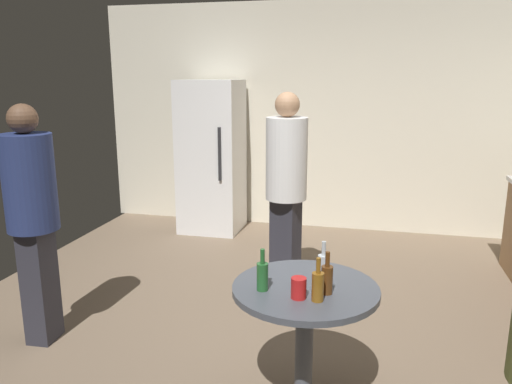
% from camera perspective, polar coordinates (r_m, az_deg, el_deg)
% --- Properties ---
extents(ground_plane, '(5.20, 5.20, 0.10)m').
position_cam_1_polar(ground_plane, '(3.97, 1.82, -15.41)').
color(ground_plane, '#7A6651').
extents(wall_back, '(5.32, 0.06, 2.70)m').
position_cam_1_polar(wall_back, '(6.11, 6.94, 8.41)').
color(wall_back, silver).
rests_on(wall_back, ground_plane).
extents(refrigerator, '(0.70, 0.68, 1.80)m').
position_cam_1_polar(refrigerator, '(6.00, -5.11, 4.04)').
color(refrigerator, white).
rests_on(refrigerator, ground_plane).
extents(foreground_table, '(0.80, 0.80, 0.73)m').
position_cam_1_polar(foreground_table, '(2.81, 5.64, -12.63)').
color(foreground_table, '#4C515B').
rests_on(foreground_table, ground_plane).
extents(beer_bottle_amber, '(0.06, 0.06, 0.23)m').
position_cam_1_polar(beer_bottle_amber, '(2.57, 7.08, -10.54)').
color(beer_bottle_amber, '#8C5919').
rests_on(beer_bottle_amber, foreground_table).
extents(beer_bottle_brown, '(0.06, 0.06, 0.23)m').
position_cam_1_polar(beer_bottle_brown, '(2.66, 8.11, -9.76)').
color(beer_bottle_brown, '#593314').
rests_on(beer_bottle_brown, foreground_table).
extents(beer_bottle_green, '(0.06, 0.06, 0.23)m').
position_cam_1_polar(beer_bottle_green, '(2.68, 0.74, -9.50)').
color(beer_bottle_green, '#26662D').
rests_on(beer_bottle_green, foreground_table).
extents(beer_bottle_clear, '(0.06, 0.06, 0.23)m').
position_cam_1_polar(beer_bottle_clear, '(2.81, 7.69, -8.46)').
color(beer_bottle_clear, silver).
rests_on(beer_bottle_clear, foreground_table).
extents(plastic_cup_red, '(0.08, 0.08, 0.11)m').
position_cam_1_polar(plastic_cup_red, '(2.61, 4.90, -10.88)').
color(plastic_cup_red, red).
rests_on(plastic_cup_red, foreground_table).
extents(person_in_white_shirt, '(0.44, 0.44, 1.72)m').
position_cam_1_polar(person_in_white_shirt, '(4.12, 3.46, 1.41)').
color(person_in_white_shirt, '#2D2D38').
rests_on(person_in_white_shirt, ground_plane).
extents(person_in_navy_shirt, '(0.36, 0.36, 1.67)m').
position_cam_1_polar(person_in_navy_shirt, '(3.70, -24.23, -1.63)').
color(person_in_navy_shirt, '#2D2D38').
rests_on(person_in_navy_shirt, ground_plane).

